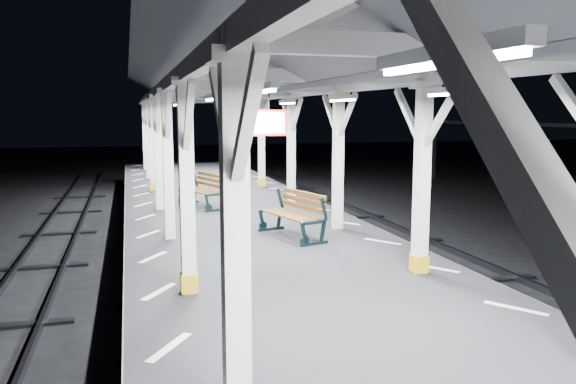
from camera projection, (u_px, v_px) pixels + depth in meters
name	position (u px, v px, depth m)	size (l,w,h in m)	color
platform	(357.00, 362.00, 7.48)	(6.00, 50.00, 1.00)	black
hazard_stripes_left	(170.00, 347.00, 6.75)	(1.00, 48.00, 0.01)	silver
hazard_stripes_right	(516.00, 308.00, 8.08)	(1.00, 48.00, 0.01)	silver
canopy	(364.00, 50.00, 6.90)	(5.40, 49.00, 4.65)	silver
bench_mid	(295.00, 213.00, 12.70)	(1.18, 2.01, 1.03)	black
bench_far	(204.00, 189.00, 16.73)	(1.25, 1.98, 1.01)	black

